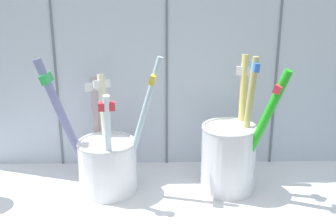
# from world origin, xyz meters

# --- Properties ---
(counter_slab) EXTENTS (0.64, 0.22, 0.02)m
(counter_slab) POSITION_xyz_m (0.00, 0.00, 0.01)
(counter_slab) COLOR silver
(counter_slab) RESTS_ON ground
(tile_wall_back) EXTENTS (0.64, 0.02, 0.45)m
(tile_wall_back) POSITION_xyz_m (-0.00, 0.12, 0.23)
(tile_wall_back) COLOR silver
(tile_wall_back) RESTS_ON ground
(toothbrush_cup_left) EXTENTS (0.16, 0.12, 0.19)m
(toothbrush_cup_left) POSITION_xyz_m (-0.08, 0.02, 0.07)
(toothbrush_cup_left) COLOR white
(toothbrush_cup_left) RESTS_ON counter_slab
(toothbrush_cup_right) EXTENTS (0.10, 0.09, 0.18)m
(toothbrush_cup_right) POSITION_xyz_m (0.08, 0.02, 0.07)
(toothbrush_cup_right) COLOR white
(toothbrush_cup_right) RESTS_ON counter_slab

